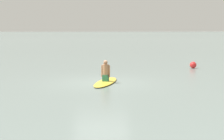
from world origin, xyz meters
The scene contains 4 objects.
ground_plane centered at (0.00, 0.00, 0.00)m, with size 400.00×400.00×0.00m, color slate.
surfboard centered at (0.19, -0.12, 0.04)m, with size 3.25×0.78×0.09m, color gold.
person_paddler centered at (0.19, -0.12, 0.52)m, with size 0.42×0.38×0.96m.
buoy_marker centered at (5.99, 5.55, 0.21)m, with size 0.41×0.41×0.41m, color red.
Camera 1 is at (-0.86, -16.88, 2.54)m, focal length 59.49 mm.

